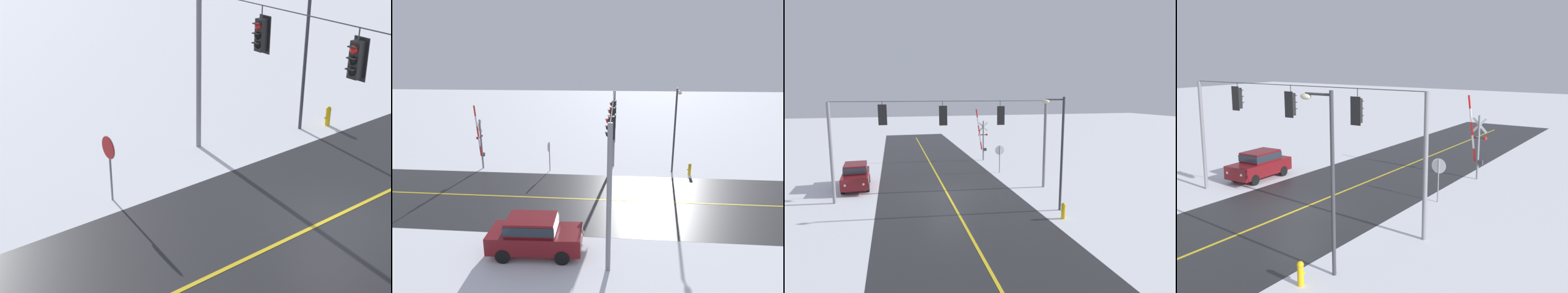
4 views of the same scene
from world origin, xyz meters
The scene contains 9 objects.
ground_plane centered at (0.00, 0.00, 0.00)m, with size 160.00×160.00×0.00m, color white.
road_asphalt centered at (0.00, 6.00, 0.00)m, with size 9.00×80.00×0.01m, color #28282B.
lane_centre_line centered at (0.00, 6.00, 0.01)m, with size 0.14×72.00×0.01m, color gold.
signal_span centered at (0.08, -0.01, 4.25)m, with size 14.20×0.47×6.22m.
stop_sign centered at (-5.31, -5.00, 1.71)m, with size 0.80×0.09×2.35m.
railroad_crossing centered at (-5.33, -10.52, 2.35)m, with size 1.28×0.31×5.20m.
parked_car_maroon centered at (6.06, -3.30, 0.95)m, with size 1.96×4.26×1.74m.
streetlamp_near centered at (-5.59, 4.62, 3.92)m, with size 1.39×0.28×6.50m.
fire_hydrant centered at (-5.33, 5.86, 0.47)m, with size 0.24×0.31×0.88m.
Camera 2 is at (18.70, 0.23, 8.34)m, focal length 29.67 mm.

